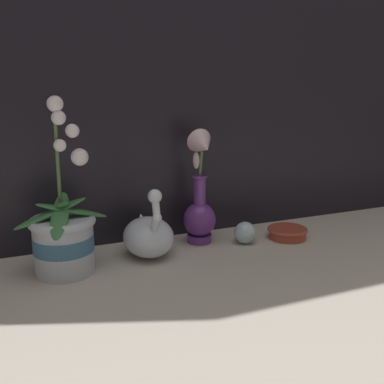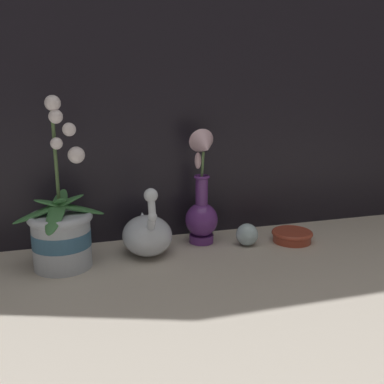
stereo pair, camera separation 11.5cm
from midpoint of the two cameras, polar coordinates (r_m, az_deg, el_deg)
name	(u,v)px [view 2 (the right image)]	position (r m, az deg, el deg)	size (l,w,h in m)	color
ground_plane	(194,268)	(1.09, 3.27, -9.62)	(2.80, 2.80, 0.00)	#BCB2A3
window_backdrop	(166,15)	(1.25, -0.48, 21.63)	(2.80, 0.03, 1.20)	black
orchid_potted_plant	(61,231)	(1.09, -13.37, -4.84)	(0.21, 0.19, 0.40)	#B2BCCC
swan_figurine	(147,233)	(1.15, -2.90, -5.27)	(0.13, 0.18, 0.19)	silver
blue_vase	(202,202)	(1.21, 4.03, -1.36)	(0.09, 0.11, 0.31)	#602D7F
glass_sphere	(247,234)	(1.23, 9.69, -5.39)	(0.06, 0.06, 0.06)	silver
amber_dish	(292,235)	(1.29, 15.12, -5.37)	(0.11, 0.11, 0.03)	#A8422D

